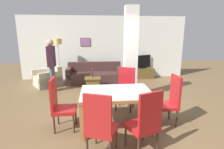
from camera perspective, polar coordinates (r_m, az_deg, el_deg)
The scene contains 17 objects.
ground_plane at distance 3.93m, azimuth 1.32°, elevation -16.33°, with size 18.00×18.00×0.00m, color brown.
back_wall at distance 7.78m, azimuth -2.54°, elevation 8.75°, with size 7.20×0.09×2.70m.
divider_pillar at distance 5.16m, azimuth 6.08°, elevation 6.52°, with size 0.37×0.32×2.70m.
dining_table at distance 3.67m, azimuth 1.37°, elevation -7.86°, with size 1.46×1.05×0.78m.
dining_chair_head_right at distance 3.99m, azimuth 18.34°, elevation -7.67°, with size 0.46×0.46×1.08m.
dining_chair_near_right at distance 2.95m, azimuth 10.84°, elevation -14.75°, with size 0.60×0.60×1.08m.
dining_chair_head_left at distance 3.74m, azimuth -16.67°, elevation -8.99°, with size 0.46×0.46×1.08m.
dining_chair_near_left at distance 2.83m, azimuth -3.87°, elevation -15.87°, with size 0.60×0.60×1.08m.
dining_chair_far_right at distance 4.59m, azimuth 4.50°, elevation -4.33°, with size 0.60×0.60×1.08m.
sofa at distance 7.12m, azimuth -5.65°, elevation -0.42°, with size 2.17×0.87×0.81m.
armchair at distance 7.12m, azimuth -20.16°, elevation -1.24°, with size 1.23×1.25×0.76m.
coffee_table at distance 6.26m, azimuth -6.28°, elevation -2.85°, with size 0.55×0.47×0.43m.
bottle at distance 6.26m, azimuth -6.48°, elevation 0.17°, with size 0.07×0.07×0.29m.
tv_stand at distance 7.95m, azimuth 9.92°, elevation 0.46°, with size 0.99×0.40×0.46m.
tv_screen at distance 7.85m, azimuth 10.06°, elevation 4.09°, with size 0.76×0.39×0.58m.
floor_lamp at distance 7.30m, azimuth -17.26°, elevation 8.94°, with size 0.32×0.32×1.76m.
standing_person at distance 6.22m, azimuth -19.14°, elevation 4.05°, with size 0.23×0.39×1.78m.
Camera 1 is at (-0.42, -3.40, 1.92)m, focal length 28.00 mm.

